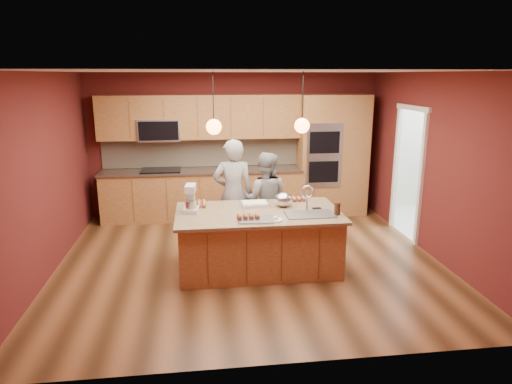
{
  "coord_description": "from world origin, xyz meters",
  "views": [
    {
      "loc": [
        -0.7,
        -6.21,
        2.66
      ],
      "look_at": [
        0.08,
        -0.1,
        1.07
      ],
      "focal_mm": 32.0,
      "sensor_mm": 36.0,
      "label": 1
    }
  ],
  "objects": [
    {
      "name": "floor",
      "position": [
        0.0,
        0.0,
        0.0
      ],
      "size": [
        5.5,
        5.5,
        0.0
      ],
      "primitive_type": "plane",
      "color": "#402614",
      "rests_on": "ground"
    },
    {
      "name": "ceiling",
      "position": [
        0.0,
        0.0,
        2.7
      ],
      "size": [
        5.5,
        5.5,
        0.0
      ],
      "primitive_type": "plane",
      "rotation": [
        3.14,
        0.0,
        0.0
      ],
      "color": "silver",
      "rests_on": "ground"
    },
    {
      "name": "wall_back",
      "position": [
        0.0,
        2.5,
        1.35
      ],
      "size": [
        5.5,
        0.0,
        5.5
      ],
      "primitive_type": "plane",
      "rotation": [
        1.57,
        0.0,
        0.0
      ],
      "color": "#551918",
      "rests_on": "ground"
    },
    {
      "name": "wall_front",
      "position": [
        0.0,
        -2.5,
        1.35
      ],
      "size": [
        5.5,
        0.0,
        5.5
      ],
      "primitive_type": "plane",
      "rotation": [
        -1.57,
        0.0,
        0.0
      ],
      "color": "#551918",
      "rests_on": "ground"
    },
    {
      "name": "wall_left",
      "position": [
        -2.75,
        0.0,
        1.35
      ],
      "size": [
        0.0,
        5.0,
        5.0
      ],
      "primitive_type": "plane",
      "rotation": [
        1.57,
        0.0,
        1.57
      ],
      "color": "#551918",
      "rests_on": "ground"
    },
    {
      "name": "wall_right",
      "position": [
        2.75,
        0.0,
        1.35
      ],
      "size": [
        0.0,
        5.0,
        5.0
      ],
      "primitive_type": "plane",
      "rotation": [
        1.57,
        0.0,
        -1.57
      ],
      "color": "#551918",
      "rests_on": "ground"
    },
    {
      "name": "cabinet_run",
      "position": [
        -0.68,
        2.25,
        0.98
      ],
      "size": [
        3.74,
        0.64,
        2.3
      ],
      "color": "brown",
      "rests_on": "floor"
    },
    {
      "name": "oven_column",
      "position": [
        1.85,
        2.19,
        1.15
      ],
      "size": [
        1.3,
        0.62,
        2.3
      ],
      "color": "brown",
      "rests_on": "floor"
    },
    {
      "name": "doorway_trim",
      "position": [
        2.73,
        0.8,
        1.05
      ],
      "size": [
        0.08,
        1.11,
        2.2
      ],
      "primitive_type": null,
      "color": "white",
      "rests_on": "wall_right"
    },
    {
      "name": "laundry_room",
      "position": [
        4.35,
        1.2,
        1.95
      ],
      "size": [
        2.6,
        2.7,
        2.7
      ],
      "color": "silver",
      "rests_on": "ground"
    },
    {
      "name": "pendant_left",
      "position": [
        -0.49,
        -0.26,
        2.0
      ],
      "size": [
        0.2,
        0.2,
        0.8
      ],
      "color": "black",
      "rests_on": "ceiling"
    },
    {
      "name": "pendant_right",
      "position": [
        0.67,
        -0.26,
        2.0
      ],
      "size": [
        0.2,
        0.2,
        0.8
      ],
      "color": "black",
      "rests_on": "ceiling"
    },
    {
      "name": "island",
      "position": [
        0.1,
        -0.27,
        0.43
      ],
      "size": [
        2.25,
        1.27,
        1.21
      ],
      "color": "brown",
      "rests_on": "floor"
    },
    {
      "name": "person_left",
      "position": [
        -0.19,
        0.62,
        0.86
      ],
      "size": [
        0.64,
        0.43,
        1.72
      ],
      "primitive_type": "imported",
      "rotation": [
        0.0,
        0.0,
        3.11
      ],
      "color": "black",
      "rests_on": "floor"
    },
    {
      "name": "person_right",
      "position": [
        0.32,
        0.62,
        0.75
      ],
      "size": [
        0.85,
        0.73,
        1.5
      ],
      "primitive_type": "imported",
      "rotation": [
        0.0,
        0.0,
        2.89
      ],
      "color": "slate",
      "rests_on": "floor"
    },
    {
      "name": "stand_mixer",
      "position": [
        -0.83,
        -0.14,
        0.99
      ],
      "size": [
        0.23,
        0.3,
        0.38
      ],
      "rotation": [
        0.0,
        0.0,
        -0.12
      ],
      "color": "silver",
      "rests_on": "island"
    },
    {
      "name": "sheet_cake",
      "position": [
        0.08,
        0.06,
        0.85
      ],
      "size": [
        0.42,
        0.32,
        0.05
      ],
      "rotation": [
        0.0,
        0.0,
        0.05
      ],
      "color": "silver",
      "rests_on": "island"
    },
    {
      "name": "cooling_rack",
      "position": [
        0.01,
        -0.64,
        0.84
      ],
      "size": [
        0.48,
        0.36,
        0.02
      ],
      "primitive_type": "cube",
      "rotation": [
        0.0,
        0.0,
        -0.09
      ],
      "color": "#A1A4A7",
      "rests_on": "island"
    },
    {
      "name": "mixing_bowl",
      "position": [
        0.48,
        -0.05,
        0.93
      ],
      "size": [
        0.25,
        0.25,
        0.21
      ],
      "primitive_type": "ellipsoid",
      "color": "silver",
      "rests_on": "island"
    },
    {
      "name": "plate",
      "position": [
        0.26,
        -0.68,
        0.84
      ],
      "size": [
        0.18,
        0.18,
        0.01
      ],
      "primitive_type": "cylinder",
      "color": "silver",
      "rests_on": "island"
    },
    {
      "name": "tumbler",
      "position": [
        1.12,
        -0.54,
        0.91
      ],
      "size": [
        0.08,
        0.08,
        0.17
      ],
      "primitive_type": "cylinder",
      "color": "#351D0E",
      "rests_on": "island"
    },
    {
      "name": "phone",
      "position": [
        0.92,
        -0.22,
        0.84
      ],
      "size": [
        0.13,
        0.08,
        0.01
      ],
      "primitive_type": "cube",
      "rotation": [
        0.0,
        0.0,
        0.13
      ],
      "color": "black",
      "rests_on": "island"
    },
    {
      "name": "cupcakes_left",
      "position": [
        -0.68,
        0.12,
        0.86
      ],
      "size": [
        0.14,
        0.28,
        0.06
      ],
      "primitive_type": null,
      "color": "#B06B40",
      "rests_on": "island"
    },
    {
      "name": "cupcakes_rack",
      "position": [
        -0.09,
        -0.62,
        0.88
      ],
      "size": [
        0.31,
        0.16,
        0.07
      ],
      "primitive_type": null,
      "color": "#B06B40",
      "rests_on": "island"
    },
    {
      "name": "cupcakes_right",
      "position": [
        0.76,
        0.19,
        0.86
      ],
      "size": [
        0.22,
        0.15,
        0.07
      ],
      "primitive_type": null,
      "color": "#B06B40",
      "rests_on": "island"
    },
    {
      "name": "washer",
      "position": [
        4.18,
        0.9,
        0.56
      ],
      "size": [
        0.77,
        0.79,
        1.12
      ],
      "primitive_type": "cube",
      "rotation": [
        0.0,
        0.0,
        0.11
      ],
      "color": "silver",
      "rests_on": "floor"
    },
    {
      "name": "dryer",
      "position": [
        4.18,
        1.49,
        0.52
      ],
      "size": [
        0.73,
        0.75,
        1.03
      ],
      "primitive_type": "cube",
      "rotation": [
        0.0,
        0.0,
        -0.15
      ],
      "color": "silver",
      "rests_on": "floor"
    }
  ]
}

